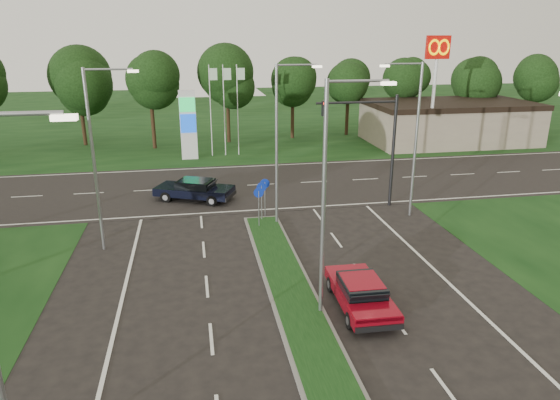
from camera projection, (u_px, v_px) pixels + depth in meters
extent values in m
cube|color=black|center=(220.00, 119.00, 65.23)|extent=(160.00, 50.00, 0.02)
cube|color=black|center=(247.00, 186.00, 36.26)|extent=(160.00, 12.00, 0.02)
cube|color=slate|center=(313.00, 343.00, 17.55)|extent=(2.00, 26.00, 0.12)
cube|color=gray|center=(449.00, 122.00, 50.55)|extent=(16.00, 9.00, 4.00)
cylinder|color=gray|center=(323.00, 205.00, 18.16)|extent=(0.16, 0.16, 9.00)
cylinder|color=gray|center=(358.00, 81.00, 16.97)|extent=(2.20, 0.10, 0.10)
cube|color=#FFF2CC|center=(389.00, 83.00, 17.18)|extent=(0.50, 0.22, 0.12)
cylinder|color=gray|center=(277.00, 147.00, 27.51)|extent=(0.16, 0.16, 9.00)
cylinder|color=gray|center=(297.00, 65.00, 26.31)|extent=(2.20, 0.10, 0.10)
cube|color=#FFF2CC|center=(317.00, 67.00, 26.53)|extent=(0.50, 0.22, 0.12)
cylinder|color=gray|center=(4.00, 114.00, 9.80)|extent=(2.20, 0.10, 0.10)
cube|color=#FFF2CC|center=(64.00, 118.00, 10.01)|extent=(0.50, 0.22, 0.12)
cylinder|color=gray|center=(94.00, 163.00, 24.07)|extent=(0.16, 0.16, 9.00)
cylinder|color=gray|center=(108.00, 69.00, 22.88)|extent=(2.20, 0.10, 0.10)
cube|color=#FFF2CC|center=(133.00, 71.00, 23.10)|extent=(0.50, 0.22, 0.12)
cylinder|color=gray|center=(416.00, 142.00, 28.89)|extent=(0.16, 0.16, 9.00)
cylinder|color=gray|center=(404.00, 64.00, 27.32)|extent=(2.20, 0.10, 0.10)
cube|color=#FFF2CC|center=(385.00, 66.00, 27.17)|extent=(0.50, 0.22, 0.12)
cylinder|color=black|center=(393.00, 152.00, 30.99)|extent=(0.20, 0.20, 7.00)
cylinder|color=black|center=(357.00, 102.00, 29.59)|extent=(5.00, 0.14, 0.14)
cube|color=black|center=(324.00, 108.00, 29.35)|extent=(0.28, 0.28, 0.90)
sphere|color=#FF190C|center=(325.00, 104.00, 29.09)|extent=(0.20, 0.20, 0.20)
cylinder|color=gray|center=(259.00, 210.00, 27.92)|extent=(0.06, 0.06, 2.20)
cylinder|color=#0C26A5|center=(259.00, 193.00, 27.61)|extent=(0.56, 0.04, 0.56)
cylinder|color=gray|center=(262.00, 204.00, 28.91)|extent=(0.06, 0.06, 2.20)
cylinder|color=#0C26A5|center=(261.00, 187.00, 28.59)|extent=(0.56, 0.04, 0.56)
cylinder|color=gray|center=(265.00, 200.00, 29.61)|extent=(0.06, 0.06, 2.20)
cylinder|color=#0C26A5|center=(265.00, 184.00, 29.30)|extent=(0.56, 0.04, 0.56)
cube|color=silver|center=(188.00, 125.00, 43.06)|extent=(1.40, 0.30, 6.00)
cube|color=#0CA53F|center=(187.00, 105.00, 42.33)|extent=(1.30, 0.08, 1.20)
cube|color=#0C3FBF|center=(188.00, 123.00, 42.83)|extent=(1.30, 0.08, 1.60)
cylinder|color=silver|center=(211.00, 112.00, 44.02)|extent=(0.08, 0.08, 8.00)
cube|color=#B2D8B2|center=(213.00, 74.00, 43.07)|extent=(0.70, 0.02, 1.00)
cylinder|color=silver|center=(224.00, 111.00, 44.22)|extent=(0.08, 0.08, 8.00)
cube|color=#B2D8B2|center=(227.00, 74.00, 43.27)|extent=(0.70, 0.02, 1.00)
cylinder|color=silver|center=(238.00, 111.00, 44.42)|extent=(0.08, 0.08, 8.00)
cube|color=#B2D8B2|center=(241.00, 74.00, 43.48)|extent=(0.70, 0.02, 1.00)
cylinder|color=silver|center=(433.00, 98.00, 45.20)|extent=(0.30, 0.30, 10.00)
cube|color=#BF0C07|center=(438.00, 47.00, 43.82)|extent=(2.20, 0.35, 2.00)
torus|color=#FFC600|center=(434.00, 47.00, 43.54)|extent=(1.06, 0.16, 1.06)
torus|color=#FFC600|center=(444.00, 47.00, 43.69)|extent=(1.06, 0.16, 1.06)
cylinder|color=black|center=(228.00, 120.00, 50.52)|extent=(0.36, 0.36, 4.40)
sphere|color=black|center=(227.00, 77.00, 49.18)|extent=(6.00, 6.00, 6.00)
sphere|color=black|center=(230.00, 67.00, 48.73)|extent=(4.80, 4.80, 4.80)
cube|color=maroon|center=(360.00, 294.00, 19.88)|extent=(1.96, 4.55, 0.46)
cube|color=black|center=(362.00, 285.00, 19.66)|extent=(1.62, 2.02, 0.43)
cube|color=maroon|center=(362.00, 280.00, 19.59)|extent=(1.51, 1.66, 0.04)
cylinder|color=black|center=(331.00, 284.00, 21.19)|extent=(0.22, 0.64, 0.63)
cylinder|color=black|center=(369.00, 281.00, 21.43)|extent=(0.22, 0.64, 0.63)
cylinder|color=black|center=(350.00, 321.00, 18.48)|extent=(0.22, 0.64, 0.63)
cylinder|color=black|center=(393.00, 317.00, 18.73)|extent=(0.22, 0.64, 0.63)
cube|color=black|center=(194.00, 191.00, 32.90)|extent=(5.43, 3.95, 0.51)
cube|color=black|center=(195.00, 184.00, 32.72)|extent=(2.74, 2.51, 0.48)
cube|color=black|center=(195.00, 180.00, 32.65)|extent=(2.33, 2.25, 0.05)
cylinder|color=black|center=(166.00, 197.00, 32.49)|extent=(0.74, 0.50, 0.71)
cylinder|color=black|center=(178.00, 189.00, 34.23)|extent=(0.74, 0.50, 0.71)
cylinder|color=black|center=(212.00, 201.00, 31.74)|extent=(0.74, 0.50, 0.71)
cylinder|color=black|center=(223.00, 192.00, 33.48)|extent=(0.74, 0.50, 0.71)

